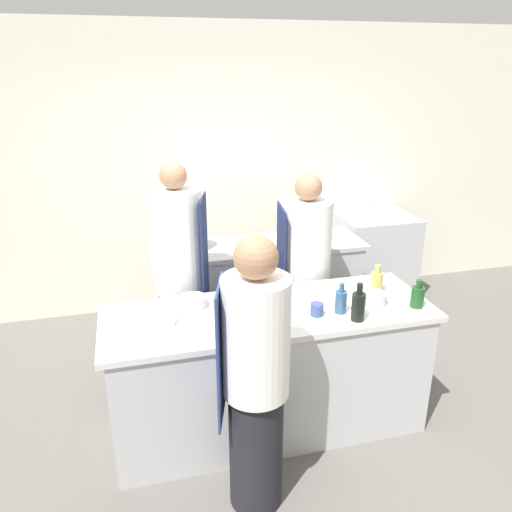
% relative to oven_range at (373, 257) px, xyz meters
% --- Properties ---
extents(ground_plane, '(16.00, 16.00, 0.00)m').
position_rel_oven_range_xyz_m(ground_plane, '(-1.67, -1.75, -0.46)').
color(ground_plane, '#605B56').
extents(wall_back, '(8.00, 0.06, 2.80)m').
position_rel_oven_range_xyz_m(wall_back, '(-1.67, 0.38, 0.94)').
color(wall_back, silver).
rests_on(wall_back, ground_plane).
extents(prep_counter, '(2.16, 0.74, 0.91)m').
position_rel_oven_range_xyz_m(prep_counter, '(-1.67, -1.75, -0.01)').
color(prep_counter, '#B7BABC').
rests_on(prep_counter, ground_plane).
extents(pass_counter, '(1.91, 0.60, 0.91)m').
position_rel_oven_range_xyz_m(pass_counter, '(-1.42, -0.50, -0.01)').
color(pass_counter, '#B7BABC').
rests_on(pass_counter, ground_plane).
extents(oven_range, '(0.78, 0.66, 0.93)m').
position_rel_oven_range_xyz_m(oven_range, '(0.00, 0.00, 0.00)').
color(oven_range, '#B7BABC').
rests_on(oven_range, ground_plane).
extents(chef_at_prep_near, '(0.41, 0.40, 1.65)m').
position_rel_oven_range_xyz_m(chef_at_prep_near, '(-1.93, -2.36, 0.36)').
color(chef_at_prep_near, black).
rests_on(chef_at_prep_near, ground_plane).
extents(chef_at_stove, '(0.44, 0.42, 1.78)m').
position_rel_oven_range_xyz_m(chef_at_stove, '(-2.18, -1.07, 0.43)').
color(chef_at_stove, black).
rests_on(chef_at_stove, ground_plane).
extents(chef_at_pass_far, '(0.42, 0.41, 1.66)m').
position_rel_oven_range_xyz_m(chef_at_pass_far, '(-1.19, -1.11, 0.36)').
color(chef_at_pass_far, black).
rests_on(chef_at_pass_far, ground_plane).
extents(bottle_olive_oil, '(0.07, 0.07, 0.19)m').
position_rel_oven_range_xyz_m(bottle_olive_oil, '(-1.69, -1.58, 0.52)').
color(bottle_olive_oil, silver).
rests_on(bottle_olive_oil, prep_counter).
extents(bottle_vinegar, '(0.08, 0.08, 0.20)m').
position_rel_oven_range_xyz_m(bottle_vinegar, '(-0.86, -1.66, 0.53)').
color(bottle_vinegar, '#B2A84C').
rests_on(bottle_vinegar, prep_counter).
extents(bottle_wine, '(0.08, 0.08, 0.20)m').
position_rel_oven_range_xyz_m(bottle_wine, '(-1.23, -1.89, 0.53)').
color(bottle_wine, '#2D5175').
rests_on(bottle_wine, prep_counter).
extents(bottle_cooking_oil, '(0.09, 0.09, 0.19)m').
position_rel_oven_range_xyz_m(bottle_cooking_oil, '(-0.71, -1.94, 0.52)').
color(bottle_cooking_oil, '#19471E').
rests_on(bottle_cooking_oil, prep_counter).
extents(bottle_sauce, '(0.09, 0.09, 0.25)m').
position_rel_oven_range_xyz_m(bottle_sauce, '(-1.17, -2.01, 0.55)').
color(bottle_sauce, black).
rests_on(bottle_sauce, prep_counter).
extents(bottle_water, '(0.08, 0.08, 0.30)m').
position_rel_oven_range_xyz_m(bottle_water, '(-1.67, -1.85, 0.57)').
color(bottle_water, '#5B2319').
rests_on(bottle_water, prep_counter).
extents(bowl_mixing_large, '(0.17, 0.17, 0.07)m').
position_rel_oven_range_xyz_m(bowl_mixing_large, '(-0.97, -1.83, 0.48)').
color(bowl_mixing_large, '#B7BABC').
rests_on(bowl_mixing_large, prep_counter).
extents(bowl_prep_small, '(0.18, 0.18, 0.07)m').
position_rel_oven_range_xyz_m(bowl_prep_small, '(-2.15, -1.57, 0.48)').
color(bowl_prep_small, '#B7BABC').
rests_on(bowl_prep_small, prep_counter).
extents(bowl_ceramic_blue, '(0.26, 0.26, 0.06)m').
position_rel_oven_range_xyz_m(bowl_ceramic_blue, '(-2.41, -1.74, 0.48)').
color(bowl_ceramic_blue, white).
rests_on(bowl_ceramic_blue, prep_counter).
extents(cup, '(0.08, 0.08, 0.08)m').
position_rel_oven_range_xyz_m(cup, '(-1.40, -1.89, 0.49)').
color(cup, '#33477F').
rests_on(cup, prep_counter).
extents(stockpot, '(0.30, 0.30, 0.23)m').
position_rel_oven_range_xyz_m(stockpot, '(-2.01, -0.46, 0.56)').
color(stockpot, '#B7BABC').
rests_on(stockpot, pass_counter).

